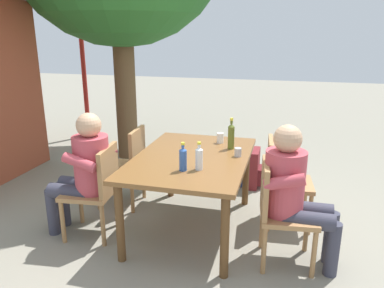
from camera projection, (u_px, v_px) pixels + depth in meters
name	position (u px, v px, depth m)	size (l,w,h in m)	color
ground_plane	(192.00, 228.00, 3.68)	(24.00, 24.00, 0.00)	gray
dining_table	(192.00, 165.00, 3.49)	(1.51, 1.03, 0.74)	brown
chair_far_left	(97.00, 187.00, 3.43)	(0.48, 0.48, 0.87)	#A37547
chair_near_left	(279.00, 208.00, 3.02)	(0.49, 0.49, 0.87)	#A37547
chair_near_right	(281.00, 177.00, 3.65)	(0.48, 0.48, 0.87)	#A37547
chair_far_right	(128.00, 163.00, 4.05)	(0.47, 0.47, 0.87)	#A37547
person_in_white_shirt	(85.00, 169.00, 3.40)	(0.47, 0.61, 1.18)	#B7424C
person_in_plaid_shirt	(294.00, 190.00, 2.95)	(0.47, 0.61, 1.18)	#B7424C
bottle_olive	(231.00, 136.00, 3.65)	(0.06, 0.06, 0.31)	#566623
bottle_clear	(199.00, 158.00, 3.10)	(0.06, 0.06, 0.24)	white
bottle_blue	(183.00, 158.00, 3.08)	(0.06, 0.06, 0.24)	#2D56A3
cup_white	(220.00, 138.00, 3.87)	(0.07, 0.07, 0.11)	white
cup_steel	(238.00, 152.00, 3.45)	(0.06, 0.06, 0.08)	#B2B7BC
backpack_by_near_side	(240.00, 165.00, 4.73)	(0.32, 0.24, 0.47)	#2D4784
backpack_by_far_side	(253.00, 169.00, 4.62)	(0.34, 0.22, 0.47)	maroon
lamp_post	(80.00, 26.00, 6.37)	(0.56, 0.20, 2.72)	maroon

